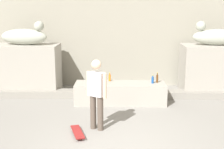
% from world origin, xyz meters
% --- Properties ---
extents(ground_plane, '(40.00, 40.00, 0.00)m').
position_xyz_m(ground_plane, '(0.00, 0.00, 0.00)').
color(ground_plane, gray).
extents(pedestal_left, '(2.21, 1.20, 1.60)m').
position_xyz_m(pedestal_left, '(-3.16, 4.25, 0.80)').
color(pedestal_left, '#A39E93').
rests_on(pedestal_left, ground_plane).
extents(pedestal_right, '(2.21, 1.20, 1.60)m').
position_xyz_m(pedestal_right, '(3.16, 4.25, 0.80)').
color(pedestal_right, '#A39E93').
rests_on(pedestal_right, ground_plane).
extents(statue_reclining_left, '(1.68, 0.85, 0.78)m').
position_xyz_m(statue_reclining_left, '(-3.12, 4.24, 1.88)').
color(statue_reclining_left, '#ABB1A2').
rests_on(statue_reclining_left, pedestal_left).
extents(statue_reclining_right, '(1.64, 0.68, 0.78)m').
position_xyz_m(statue_reclining_right, '(3.12, 4.25, 1.88)').
color(statue_reclining_right, '#ABB1A2').
rests_on(statue_reclining_right, pedestal_right).
extents(ledge_block, '(2.69, 0.84, 0.60)m').
position_xyz_m(ledge_block, '(0.00, 3.02, 0.30)').
color(ledge_block, '#A39E93').
rests_on(ledge_block, ground_plane).
extents(skater, '(0.48, 0.35, 1.67)m').
position_xyz_m(skater, '(-0.56, 0.95, 0.92)').
color(skater, brown).
rests_on(skater, ground_plane).
extents(skateboard, '(0.43, 0.82, 0.08)m').
position_xyz_m(skateboard, '(-0.98, 0.61, 0.06)').
color(skateboard, maroon).
rests_on(skateboard, ground_plane).
extents(bottle_orange, '(0.07, 0.07, 0.27)m').
position_xyz_m(bottle_orange, '(-0.32, 3.31, 0.71)').
color(bottle_orange, orange).
rests_on(bottle_orange, ledge_block).
extents(bottle_brown, '(0.06, 0.06, 0.30)m').
position_xyz_m(bottle_brown, '(1.10, 3.14, 0.73)').
color(bottle_brown, '#593314').
rests_on(bottle_brown, ledge_block).
extents(bottle_blue, '(0.07, 0.07, 0.25)m').
position_xyz_m(bottle_blue, '(0.96, 3.05, 0.70)').
color(bottle_blue, '#194C99').
rests_on(bottle_blue, ledge_block).
extents(stair_step, '(8.53, 0.50, 0.21)m').
position_xyz_m(stair_step, '(0.00, 3.63, 0.11)').
color(stair_step, gray).
rests_on(stair_step, ground_plane).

